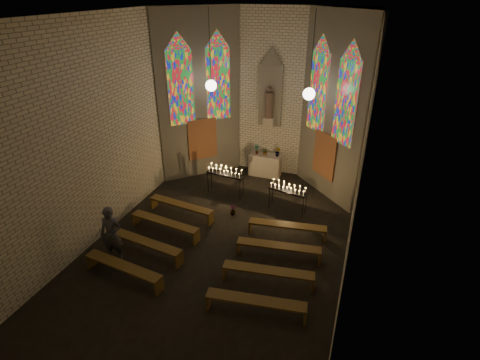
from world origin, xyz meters
name	(u,v)px	position (x,y,z in m)	size (l,w,h in m)	color
floor	(219,245)	(0.00, 0.00, 0.00)	(12.00, 12.00, 0.00)	black
room	(252,108)	(0.00, 3.37, 3.72)	(8.22, 12.43, 7.00)	beige
altar	(265,165)	(0.00, 5.45, 0.50)	(1.40, 0.60, 1.00)	beige
flower_vase_left	(257,150)	(-0.39, 5.38, 1.22)	(0.23, 0.15, 0.43)	#4C723F
flower_vase_center	(265,151)	(-0.01, 5.43, 1.17)	(0.30, 0.26, 0.33)	#4C723F
flower_vase_right	(278,152)	(0.55, 5.45, 1.22)	(0.24, 0.19, 0.43)	#4C723F
aisle_flower_pot	(233,210)	(-0.22, 1.87, 0.19)	(0.22, 0.22, 0.39)	#4C723F
votive_stand_left	(225,172)	(-1.05, 3.26, 0.98)	(1.59, 0.54, 1.15)	black
votive_stand_right	(288,189)	(1.62, 2.83, 0.93)	(1.51, 0.64, 1.08)	black
pew_left_0	(181,206)	(-2.01, 1.19, 0.41)	(2.64, 0.70, 0.50)	brown
pew_right_0	(287,227)	(2.01, 1.19, 0.41)	(2.64, 0.70, 0.50)	brown
pew_left_1	(165,223)	(-2.01, -0.01, 0.41)	(2.64, 0.70, 0.50)	brown
pew_right_1	(279,247)	(2.01, -0.01, 0.41)	(2.64, 0.70, 0.50)	brown
pew_left_2	(146,243)	(-2.01, -1.21, 0.41)	(2.64, 0.70, 0.50)	brown
pew_right_2	(268,272)	(2.01, -1.21, 0.41)	(2.64, 0.70, 0.50)	brown
pew_left_3	(123,267)	(-2.01, -2.41, 0.41)	(2.64, 0.70, 0.50)	brown
pew_right_3	(256,302)	(2.01, -2.41, 0.41)	(2.64, 0.70, 0.50)	brown
visitor	(112,235)	(-2.80, -1.74, 0.92)	(0.67, 0.44, 1.84)	#45464E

